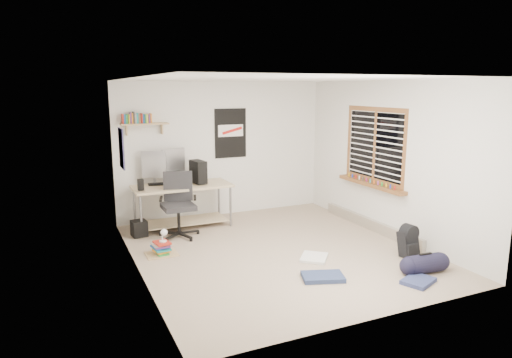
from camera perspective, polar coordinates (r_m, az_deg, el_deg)
name	(u,v)px	position (r m, az deg, el deg)	size (l,w,h in m)	color
floor	(276,251)	(6.87, 2.57, -9.01)	(4.00, 4.50, 0.01)	gray
ceiling	(278,79)	(6.45, 2.77, 12.41)	(4.00, 4.50, 0.01)	white
back_wall	(223,149)	(8.59, -4.17, 3.71)	(4.00, 0.01, 2.50)	silver
left_wall	(135,179)	(5.93, -14.89, -0.06)	(0.01, 4.50, 2.50)	silver
right_wall	(388,159)	(7.66, 16.18, 2.36)	(0.01, 4.50, 2.50)	silver
desk	(183,206)	(8.02, -9.13, -3.41)	(1.66, 0.73, 0.76)	#C2B986
monitor_left	(154,170)	(8.02, -12.60, 1.06)	(0.42, 0.11, 0.47)	#A9A8AD
monitor_right	(174,168)	(8.10, -10.25, 1.31)	(0.44, 0.11, 0.49)	#B9B9BE
pc_tower	(198,172)	(7.98, -7.24, 0.91)	(0.18, 0.37, 0.39)	black
keyboard	(160,184)	(8.00, -11.92, -0.57)	(0.40, 0.14, 0.02)	black
speaker_left	(141,185)	(7.59, -14.22, -0.69)	(0.09, 0.09, 0.18)	black
speaker_right	(179,177)	(8.09, -9.66, 0.29)	(0.10, 0.10, 0.20)	black
office_chair	(178,207)	(7.46, -9.68, -3.53)	(0.69, 0.69, 1.05)	#242426
wall_shelf	(145,124)	(8.05, -13.74, 6.70)	(0.80, 0.22, 0.24)	tan
poster_back_wall	(231,133)	(8.59, -3.19, 5.73)	(0.62, 0.03, 0.92)	black
poster_left_wall	(121,148)	(7.06, -16.47, 3.69)	(0.02, 0.42, 0.60)	navy
window	(374,145)	(7.82, 14.54, 4.11)	(0.10, 1.50, 1.26)	brown
baseboard_heater	(370,224)	(8.10, 14.09, -5.47)	(0.08, 2.50, 0.18)	#B7B2A8
backpack	(408,243)	(6.95, 18.49, -7.59)	(0.27, 0.22, 0.36)	black
duffel_bag	(425,263)	(6.44, 20.35, -9.78)	(0.25, 0.25, 0.49)	black
tshirt	(314,257)	(6.61, 7.27, -9.71)	(0.41, 0.35, 0.04)	silver
jeans_a	(323,277)	(5.97, 8.35, -12.00)	(0.52, 0.33, 0.06)	navy
jeans_b	(418,281)	(6.14, 19.62, -11.92)	(0.41, 0.31, 0.05)	navy
book_stack	(161,245)	(6.81, -11.75, -8.04)	(0.47, 0.38, 0.32)	brown
desk_lamp	(162,230)	(6.73, -11.63, -6.22)	(0.11, 0.18, 0.18)	silver
subwoofer	(139,228)	(7.70, -14.40, -5.99)	(0.23, 0.23, 0.26)	black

